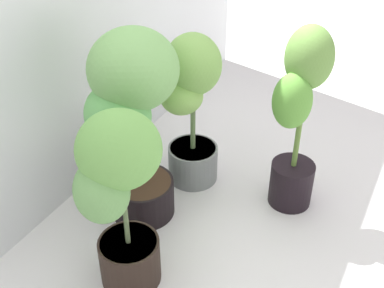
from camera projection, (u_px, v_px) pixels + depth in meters
ground_plane at (249, 245)px, 2.02m from camera, size 8.00×8.00×0.00m
potted_plant_back_left at (119, 191)px, 1.63m from camera, size 0.37×0.33×0.73m
potted_plant_front_right at (298, 115)px, 1.98m from camera, size 0.31×0.27×0.84m
potted_plant_back_center at (132, 110)px, 1.88m from camera, size 0.45×0.45×0.85m
potted_plant_back_right at (191, 104)px, 2.16m from camera, size 0.34×0.31×0.73m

